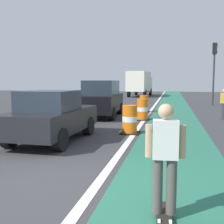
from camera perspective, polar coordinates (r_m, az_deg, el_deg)
ground_plane at (r=5.78m, az=-12.36°, el=-14.09°), size 100.00×100.00×0.00m
bike_lane_strip at (r=17.04m, az=12.44°, el=-0.57°), size 2.50×80.00×0.01m
lane_divider_stripe at (r=17.09m, az=7.41°, el=-0.45°), size 0.20×80.00×0.01m
skateboarder_on_lane at (r=4.12m, az=10.77°, el=-9.14°), size 0.57×0.81×1.69m
parked_sedan_nearest at (r=9.51m, az=-12.17°, el=-0.90°), size 2.01×4.15×1.70m
parked_suv_second at (r=15.75m, az=-2.11°, el=2.79°), size 2.09×4.68×2.04m
traffic_barrel_front at (r=10.70m, az=3.64°, el=-1.60°), size 0.73×0.73×1.09m
traffic_barrel_mid at (r=14.49m, az=6.21°, el=0.45°), size 0.73×0.73×1.09m
traffic_barrel_back at (r=18.35m, az=6.54°, el=1.68°), size 0.73×0.73×1.09m
delivery_truck_down_block at (r=37.50m, az=5.72°, el=6.04°), size 2.75×7.72×3.23m
traffic_light_corner at (r=24.65m, az=20.15°, el=9.41°), size 0.41×0.32×5.10m
pedestrian_crossing at (r=15.65m, az=21.86°, el=1.68°), size 0.34×0.20×1.61m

